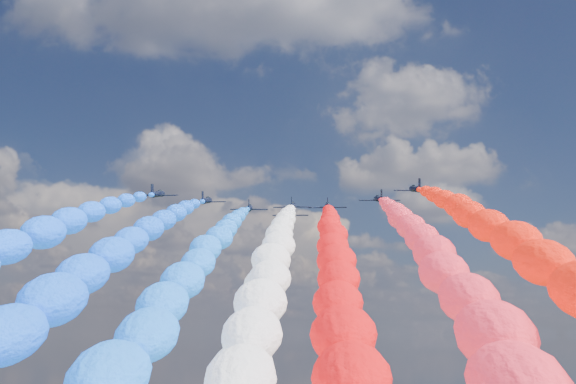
# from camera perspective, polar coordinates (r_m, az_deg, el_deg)

# --- Properties ---
(jet_0) EXTENTS (9.73, 13.20, 5.61)m
(jet_0) POSITION_cam_1_polar(r_m,az_deg,el_deg) (157.82, -10.95, -0.18)
(jet_0) COLOR black
(trail_0) EXTENTS (7.01, 129.73, 48.28)m
(trail_0) POSITION_cam_1_polar(r_m,az_deg,el_deg) (91.87, -21.20, -5.07)
(trail_0) COLOR #1255FE
(jet_1) EXTENTS (9.64, 13.14, 5.61)m
(jet_1) POSITION_cam_1_polar(r_m,az_deg,el_deg) (163.68, -6.91, -0.73)
(jet_1) COLOR black
(trail_1) EXTENTS (7.01, 129.73, 48.28)m
(trail_1) POSITION_cam_1_polar(r_m,az_deg,el_deg) (96.11, -13.80, -5.80)
(trail_1) COLOR blue
(jet_2) EXTENTS (10.36, 13.65, 5.61)m
(jet_2) POSITION_cam_1_polar(r_m,az_deg,el_deg) (172.48, -3.26, -1.37)
(jet_2) COLOR black
(trail_2) EXTENTS (7.01, 129.73, 48.28)m
(trail_2) POSITION_cam_1_polar(r_m,az_deg,el_deg) (104.01, -7.18, -6.49)
(trail_2) COLOR blue
(jet_3) EXTENTS (9.64, 13.14, 5.61)m
(jet_3) POSITION_cam_1_polar(r_m,az_deg,el_deg) (169.14, 0.39, -1.18)
(jet_3) COLOR black
(trail_3) EXTENTS (7.01, 129.73, 48.28)m
(trail_3) POSITION_cam_1_polar(r_m,az_deg,el_deg) (100.12, -1.12, -6.37)
(trail_3) COLOR white
(jet_4) EXTENTS (9.77, 13.24, 5.61)m
(jet_4) POSITION_cam_1_polar(r_m,az_deg,el_deg) (180.72, 0.22, -1.88)
(jet_4) COLOR black
(trail_4) EXTENTS (7.01, 129.73, 48.28)m
(trail_4) POSITION_cam_1_polar(r_m,az_deg,el_deg) (111.85, -1.25, -6.96)
(trail_4) COLOR white
(jet_5) EXTENTS (9.66, 13.16, 5.61)m
(jet_5) POSITION_cam_1_polar(r_m,az_deg,el_deg) (169.85, 3.35, -1.21)
(jet_5) COLOR black
(trail_5) EXTENTS (7.01, 129.73, 48.28)m
(trail_5) POSITION_cam_1_polar(r_m,az_deg,el_deg) (100.76, 3.91, -6.38)
(trail_5) COLOR red
(jet_6) EXTENTS (10.07, 13.45, 5.61)m
(jet_6) POSITION_cam_1_polar(r_m,az_deg,el_deg) (161.95, 7.67, -0.59)
(jet_6) COLOR black
(trail_6) EXTENTS (7.01, 129.73, 48.28)m
(trail_6) POSITION_cam_1_polar(r_m,az_deg,el_deg) (93.21, 11.50, -5.72)
(trail_6) COLOR red
(jet_7) EXTENTS (10.05, 13.43, 5.61)m
(jet_7) POSITION_cam_1_polar(r_m,az_deg,el_deg) (152.18, 10.70, 0.24)
(jet_7) COLOR black
(trail_7) EXTENTS (7.01, 129.73, 48.28)m
(trail_7) POSITION_cam_1_polar(r_m,az_deg,el_deg) (84.07, 17.47, -4.76)
(trail_7) COLOR red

